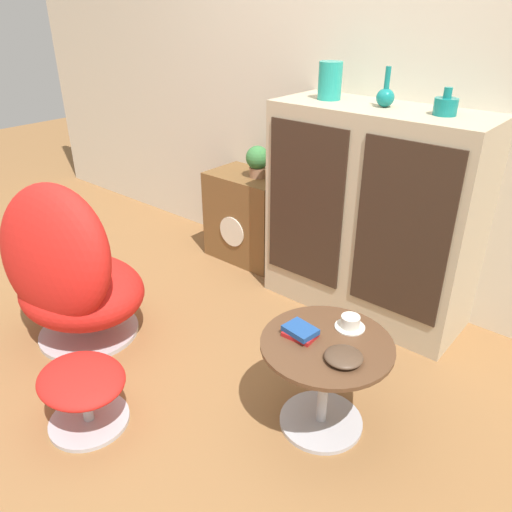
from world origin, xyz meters
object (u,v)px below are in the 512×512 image
object	(u,v)px
teacup	(350,323)
vase_leftmost	(330,81)
potted_plant	(257,160)
sideboard	(371,215)
book_stack	(300,332)
tv_console	(249,217)
coffee_table	(325,372)
egg_chair	(69,274)
ottoman	(83,387)
vase_inner_right	(446,106)
vase_inner_left	(385,96)
bowl	(344,357)

from	to	relation	value
teacup	vase_leftmost	bearing A→B (deg)	130.13
potted_plant	teacup	bearing A→B (deg)	-35.04
sideboard	book_stack	distance (m)	1.03
potted_plant	book_stack	xyz separation A→B (m)	(1.11, -1.05, -0.27)
teacup	book_stack	size ratio (longest dim) A/B	0.91
tv_console	coffee_table	distance (m)	1.64
tv_console	egg_chair	world-z (taller)	egg_chair
ottoman	book_stack	xyz separation A→B (m)	(0.68, 0.62, 0.26)
sideboard	vase_inner_right	xyz separation A→B (m)	(0.31, 0.00, 0.63)
teacup	book_stack	bearing A→B (deg)	-124.14
teacup	vase_inner_right	bearing A→B (deg)	93.49
coffee_table	vase_leftmost	xyz separation A→B (m)	(-0.67, 0.97, 1.00)
coffee_table	vase_inner_left	xyz separation A→B (m)	(-0.34, 0.97, 0.95)
vase_inner_right	egg_chair	bearing A→B (deg)	-135.25
vase_inner_right	potted_plant	bearing A→B (deg)	177.61
coffee_table	teacup	world-z (taller)	teacup
coffee_table	vase_inner_left	distance (m)	1.40
coffee_table	sideboard	bearing A→B (deg)	109.83
sideboard	teacup	xyz separation A→B (m)	(0.36, -0.81, -0.13)
tv_console	potted_plant	distance (m)	0.43
ottoman	vase_inner_left	size ratio (longest dim) A/B	2.10
ottoman	book_stack	world-z (taller)	book_stack
potted_plant	teacup	distance (m)	1.53
sideboard	vase_inner_right	size ratio (longest dim) A/B	9.39
tv_console	coffee_table	bearing A→B (deg)	-38.12
book_stack	egg_chair	bearing A→B (deg)	-166.27
vase_leftmost	teacup	xyz separation A→B (m)	(0.69, -0.82, -0.82)
teacup	ottoman	bearing A→B (deg)	-134.80
sideboard	egg_chair	world-z (taller)	sideboard
vase_inner_right	teacup	bearing A→B (deg)	-86.51
potted_plant	book_stack	distance (m)	1.55
potted_plant	vase_inner_left	bearing A→B (deg)	-3.23
vase_inner_right	ottoman	bearing A→B (deg)	-114.82
tv_console	ottoman	size ratio (longest dim) A/B	1.52
egg_chair	vase_inner_right	world-z (taller)	vase_inner_right
potted_plant	sideboard	bearing A→B (deg)	-3.51
egg_chair	teacup	bearing A→B (deg)	19.62
vase_inner_left	vase_leftmost	bearing A→B (deg)	-180.00
ottoman	vase_inner_right	xyz separation A→B (m)	(0.75, 1.62, 1.02)
bowl	book_stack	bearing A→B (deg)	174.74
coffee_table	teacup	size ratio (longest dim) A/B	4.25
sideboard	tv_console	world-z (taller)	sideboard
vase_inner_left	bowl	world-z (taller)	vase_inner_left
coffee_table	vase_inner_left	bearing A→B (deg)	109.51
ottoman	potted_plant	world-z (taller)	potted_plant
bowl	potted_plant	bearing A→B (deg)	141.15
egg_chair	vase_inner_right	size ratio (longest dim) A/B	7.37
coffee_table	vase_inner_right	bearing A→B (deg)	91.97
coffee_table	ottoman	bearing A→B (deg)	-140.00
sideboard	vase_inner_left	distance (m)	0.65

